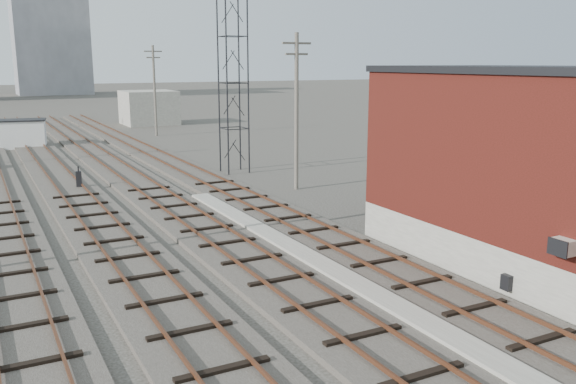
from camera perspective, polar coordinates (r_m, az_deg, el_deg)
ground at (r=64.28m, az=-18.27°, el=4.88°), size 320.00×320.00×0.00m
track_right at (r=44.51m, az=-10.56°, el=2.48°), size 3.20×90.00×0.39m
track_mid_right at (r=43.54m, az=-15.59°, el=2.03°), size 3.20×90.00×0.39m
track_mid_left at (r=42.91m, az=-20.81°, el=1.54°), size 3.20×90.00×0.39m
platform_curb at (r=21.39m, az=4.45°, el=-7.73°), size 0.90×28.00×0.26m
brick_building at (r=23.55m, az=21.90°, el=2.07°), size 6.54×12.20×7.22m
lattice_tower at (r=41.16m, az=-5.19°, el=12.21°), size 1.60×1.60×15.00m
utility_pole_right_a at (r=35.35m, az=0.80°, el=7.91°), size 1.80×0.24×9.00m
utility_pole_right_b at (r=63.34m, az=-12.38°, el=9.47°), size 1.80×0.24×9.00m
apartment_right at (r=154.22m, az=-21.35°, el=13.36°), size 16.00×12.00×26.00m
shed_right at (r=75.71m, az=-12.88°, el=7.71°), size 6.00×6.00×4.00m
switch_stand at (r=37.73m, az=-18.98°, el=1.11°), size 0.37×0.37×1.31m
site_trailer at (r=58.36m, az=-24.55°, el=4.97°), size 6.23×3.50×2.48m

